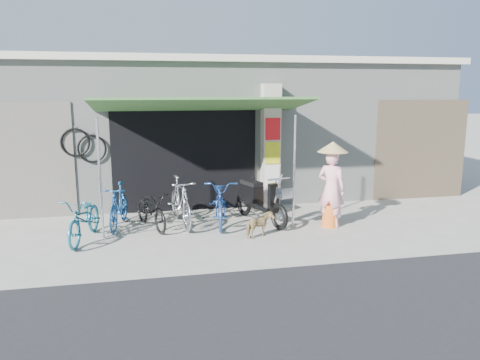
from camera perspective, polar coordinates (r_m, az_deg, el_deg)
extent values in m
plane|color=#AAA59A|center=(9.16, 2.53, -7.29)|extent=(80.00, 80.00, 0.00)
cube|color=#A1A79F|center=(13.74, -2.70, 6.33)|extent=(12.00, 5.00, 3.50)
cube|color=beige|center=(13.71, -2.77, 13.98)|extent=(12.30, 5.30, 0.16)
cube|color=black|center=(11.16, -6.71, 2.58)|extent=(3.40, 0.06, 2.50)
cube|color=black|center=(11.29, -6.63, -0.92)|extent=(3.06, 0.04, 1.10)
torus|color=black|center=(11.10, -17.61, 3.66)|extent=(0.65, 0.05, 0.65)
cylinder|color=silver|center=(11.08, -17.69, 5.31)|extent=(0.02, 0.02, 0.12)
torus|color=black|center=(11.12, -19.45, 4.34)|extent=(0.65, 0.05, 0.65)
cylinder|color=silver|center=(11.11, -19.54, 5.99)|extent=(0.02, 0.02, 0.12)
cube|color=#B9AF9E|center=(11.36, 3.70, 4.06)|extent=(0.42, 0.42, 3.00)
cube|color=red|center=(11.11, 4.03, 6.23)|extent=(0.36, 0.02, 0.52)
cube|color=#CCD017|center=(11.17, 3.99, 3.31)|extent=(0.36, 0.02, 0.52)
cube|color=silver|center=(11.26, 3.95, 0.49)|extent=(0.36, 0.02, 0.50)
cube|color=#35642D|center=(10.15, -4.68, 9.16)|extent=(4.60, 1.88, 0.35)
cylinder|color=silver|center=(9.36, -16.70, 0.12)|extent=(0.05, 0.05, 2.36)
cylinder|color=silver|center=(9.82, 6.60, 1.01)|extent=(0.05, 0.05, 2.36)
cube|color=brown|center=(13.23, 21.14, 3.46)|extent=(2.60, 0.06, 2.60)
cube|color=#6B665B|center=(11.48, -25.98, 2.02)|extent=(2.60, 0.06, 2.60)
imported|color=#1B667B|center=(9.46, -18.41, -4.48)|extent=(0.92, 1.76, 0.88)
imported|color=navy|center=(10.13, -14.58, -3.08)|extent=(0.71, 1.62, 0.94)
imported|color=black|center=(9.96, -10.76, -3.58)|extent=(1.02, 1.60, 0.79)
imported|color=#ACACB1|center=(10.05, -7.28, -2.60)|extent=(0.75, 1.80, 1.05)
imported|color=navy|center=(10.09, -2.37, -2.54)|extent=(0.95, 2.01, 1.02)
imported|color=tan|center=(9.22, 2.39, -5.51)|extent=(0.66, 0.53, 0.51)
torus|color=black|center=(9.73, 4.80, -4.49)|extent=(0.28, 0.56, 0.56)
torus|color=black|center=(10.82, 0.46, -2.85)|extent=(0.28, 0.56, 0.56)
cube|color=black|center=(10.25, 2.52, -3.20)|extent=(0.56, 1.02, 0.11)
cube|color=black|center=(10.49, 1.39, -1.55)|extent=(0.46, 0.64, 0.36)
cube|color=black|center=(10.44, 1.40, -0.37)|extent=(0.44, 0.63, 0.09)
cube|color=black|center=(9.80, 4.10, -2.10)|extent=(0.25, 0.18, 0.59)
cylinder|color=silver|center=(9.57, 4.77, 0.15)|extent=(0.53, 0.22, 0.03)
cube|color=silver|center=(9.47, 5.43, -1.54)|extent=(0.33, 0.29, 0.21)
imported|color=#FFABB5|center=(10.01, 11.07, -1.05)|extent=(0.70, 0.70, 1.63)
cone|color=#D85F1E|center=(10.15, 10.94, -4.29)|extent=(0.38, 0.38, 0.46)
cone|color=tan|center=(9.86, 11.26, 4.00)|extent=(0.64, 0.64, 0.22)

